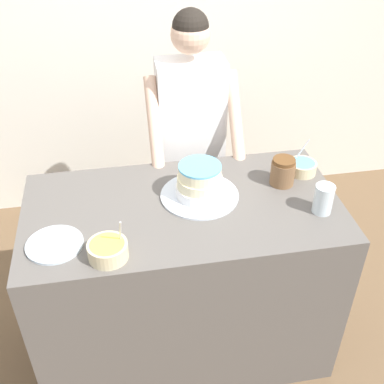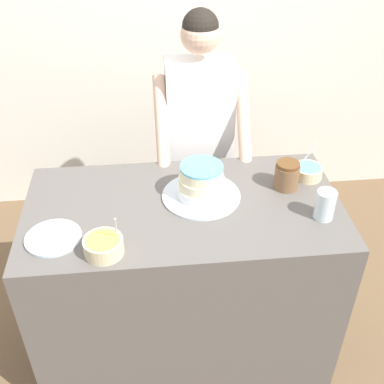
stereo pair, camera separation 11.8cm
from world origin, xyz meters
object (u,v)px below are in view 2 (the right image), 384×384
object	(u,v)px
cake	(201,184)
ceramic_plate	(53,238)
frosting_bowl_yellow	(103,245)
stoneware_jar	(287,175)
drinking_glass	(325,205)
frosting_bowl_blue	(308,171)
person_baker	(200,128)

from	to	relation	value
cake	ceramic_plate	world-z (taller)	cake
frosting_bowl_yellow	stoneware_jar	size ratio (longest dim) A/B	1.42
frosting_bowl_yellow	ceramic_plate	size ratio (longest dim) A/B	0.82
drinking_glass	frosting_bowl_yellow	bearing A→B (deg)	-172.14
frosting_bowl_blue	drinking_glass	world-z (taller)	frosting_bowl_blue
cake	ceramic_plate	xyz separation A→B (m)	(-0.63, -0.22, -0.06)
ceramic_plate	drinking_glass	bearing A→B (deg)	1.25
cake	drinking_glass	distance (m)	0.54
stoneware_jar	frosting_bowl_blue	bearing A→B (deg)	29.18
person_baker	drinking_glass	size ratio (longest dim) A/B	12.08
frosting_bowl_blue	ceramic_plate	distance (m)	1.20
person_baker	ceramic_plate	bearing A→B (deg)	-131.94
drinking_glass	frosting_bowl_blue	bearing A→B (deg)	85.65
cake	stoneware_jar	world-z (taller)	cake
person_baker	ceramic_plate	size ratio (longest dim) A/B	7.04
cake	stoneware_jar	bearing A→B (deg)	4.97
frosting_bowl_blue	ceramic_plate	size ratio (longest dim) A/B	0.67
cake	frosting_bowl_yellow	xyz separation A→B (m)	(-0.42, -0.33, -0.03)
person_baker	frosting_bowl_yellow	world-z (taller)	person_baker
frosting_bowl_yellow	ceramic_plate	world-z (taller)	frosting_bowl_yellow
cake	drinking_glass	xyz separation A→B (m)	(0.50, -0.20, -0.00)
drinking_glass	cake	bearing A→B (deg)	158.30
person_baker	frosting_bowl_blue	bearing A→B (deg)	-42.67
person_baker	drinking_glass	bearing A→B (deg)	-58.78
frosting_bowl_yellow	stoneware_jar	xyz separation A→B (m)	(0.82, 0.36, 0.03)
cake	frosting_bowl_blue	world-z (taller)	cake
frosting_bowl_blue	frosting_bowl_yellow	distance (m)	1.04
ceramic_plate	stoneware_jar	distance (m)	1.06
person_baker	frosting_bowl_blue	xyz separation A→B (m)	(0.47, -0.43, -0.02)
frosting_bowl_yellow	drinking_glass	size ratio (longest dim) A/B	1.41
person_baker	frosting_bowl_blue	world-z (taller)	person_baker
person_baker	drinking_glass	world-z (taller)	person_baker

